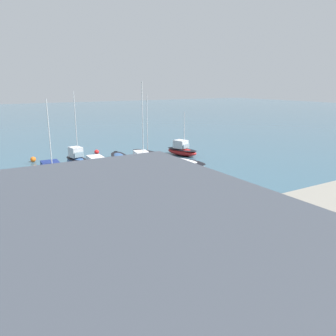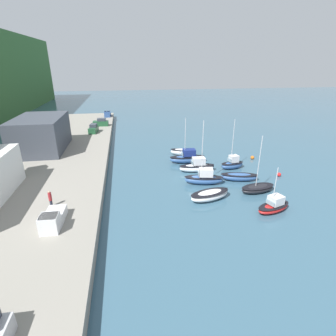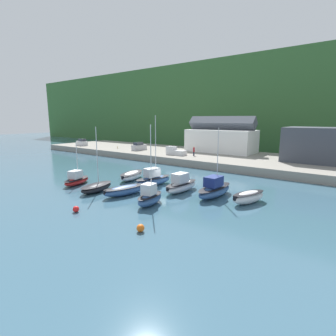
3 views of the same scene
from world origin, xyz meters
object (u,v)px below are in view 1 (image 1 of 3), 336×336
object	(u,v)px
moored_boat_3	(52,180)
moored_boat_6	(146,154)
moored_boat_7	(119,159)
mooring_buoy_1	(97,152)
moored_boat_5	(182,150)
moored_boat_0	(184,164)
moored_boat_4	(3,189)
moored_boat_1	(142,166)
moored_boat_8	(77,160)
mooring_buoy_0	(33,159)
moored_boat_2	(97,172)

from	to	relation	value
moored_boat_3	moored_boat_6	xyz separation A→B (m)	(-14.06, -7.52, -0.40)
moored_boat_7	mooring_buoy_1	size ratio (longest dim) A/B	9.42
moored_boat_3	moored_boat_5	xyz separation A→B (m)	(-19.60, -6.94, -0.22)
moored_boat_6	moored_boat_0	bearing A→B (deg)	88.15
moored_boat_4	moored_boat_7	world-z (taller)	moored_boat_4
moored_boat_5	moored_boat_6	size ratio (longest dim) A/B	0.71
moored_boat_3	moored_boat_4	distance (m)	4.43
moored_boat_0	moored_boat_6	xyz separation A→B (m)	(1.13, -7.91, -0.11)
moored_boat_1	moored_boat_5	world-z (taller)	moored_boat_1
moored_boat_8	moored_boat_5	bearing A→B (deg)	167.68
moored_boat_0	mooring_buoy_0	distance (m)	20.39
mooring_buoy_1	moored_boat_3	bearing A→B (deg)	56.75
moored_boat_2	moored_boat_8	world-z (taller)	moored_boat_8
moored_boat_1	moored_boat_3	size ratio (longest dim) A/B	1.18
moored_boat_5	moored_boat_8	world-z (taller)	moored_boat_8
moored_boat_7	moored_boat_2	bearing A→B (deg)	62.88
moored_boat_0	moored_boat_6	distance (m)	7.99
moored_boat_7	moored_boat_6	bearing A→B (deg)	-153.27
mooring_buoy_0	moored_boat_0	bearing A→B (deg)	137.06
moored_boat_3	moored_boat_4	bearing A→B (deg)	3.06
moored_boat_4	moored_boat_6	world-z (taller)	moored_boat_6
moored_boat_5	mooring_buoy_0	xyz separation A→B (m)	(19.33, -6.56, -0.44)
moored_boat_2	moored_boat_5	xyz separation A→B (m)	(-14.88, -6.31, -0.18)
moored_boat_3	mooring_buoy_0	bearing A→B (deg)	-88.84
moored_boat_3	moored_boat_5	world-z (taller)	moored_boat_3
moored_boat_5	moored_boat_6	world-z (taller)	moored_boat_6
moored_boat_1	moored_boat_8	distance (m)	8.97
moored_boat_5	moored_boat_6	distance (m)	5.57
moored_boat_6	moored_boat_8	size ratio (longest dim) A/B	0.95
moored_boat_3	mooring_buoy_1	world-z (taller)	moored_boat_3
moored_boat_7	moored_boat_8	world-z (taller)	moored_boat_8
mooring_buoy_0	moored_boat_8	bearing A→B (deg)	124.63
moored_boat_6	moored_boat_7	world-z (taller)	moored_boat_6
moored_boat_4	moored_boat_5	bearing A→B (deg)	-145.01
moored_boat_1	moored_boat_8	world-z (taller)	moored_boat_1
moored_boat_2	moored_boat_4	bearing A→B (deg)	5.99
moored_boat_3	moored_boat_7	distance (m)	11.63
moored_boat_7	moored_boat_8	xyz separation A→B (m)	(5.20, -0.97, 0.28)
moored_boat_3	moored_boat_7	xyz separation A→B (m)	(-9.67, -6.46, -0.33)
moored_boat_0	moored_boat_7	bearing A→B (deg)	-66.93
moored_boat_2	mooring_buoy_1	distance (m)	14.14
moored_boat_1	mooring_buoy_1	world-z (taller)	moored_boat_1
moored_boat_0	moored_boat_7	size ratio (longest dim) A/B	1.03
moored_boat_2	moored_boat_6	xyz separation A→B (m)	(-9.34, -6.89, -0.36)
moored_boat_1	mooring_buoy_0	bearing A→B (deg)	-42.21
moored_boat_7	mooring_buoy_1	bearing A→B (deg)	-73.28
mooring_buoy_1	moored_boat_4	bearing A→B (deg)	45.95
moored_boat_5	mooring_buoy_1	distance (m)	12.60
moored_boat_4	mooring_buoy_1	distance (m)	19.60
moored_boat_3	moored_boat_8	world-z (taller)	moored_boat_8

